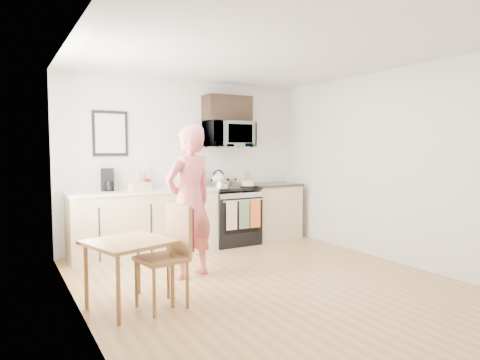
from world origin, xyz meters
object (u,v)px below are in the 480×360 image
chair (174,240)px  dining_table (129,248)px  range (232,217)px  person (189,201)px  microwave (229,134)px  cake (249,184)px

chair → dining_table: bearing=154.2°
range → person: 1.91m
microwave → person: microwave is taller
person → chair: size_ratio=1.83×
microwave → chair: bearing=-129.2°
person → chair: (-0.49, -0.77, -0.27)m
person → dining_table: bearing=20.0°
microwave → chair: (-1.79, -2.20, -1.12)m
microwave → range: bearing=-89.9°
dining_table → chair: size_ratio=0.77×
cake → chair: bearing=-135.9°
microwave → cake: size_ratio=2.86×
microwave → person: (-1.30, -1.42, -0.85)m
range → microwave: (-0.00, 0.10, 1.32)m
dining_table → chair: (0.41, -0.11, 0.05)m
range → cake: (0.24, -0.13, 0.53)m
chair → microwave: bearing=40.6°
dining_table → chair: bearing=-15.5°
microwave → dining_table: bearing=-136.6°
microwave → cake: microwave is taller
person → microwave: bearing=-148.4°
cake → dining_table: bearing=-142.8°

